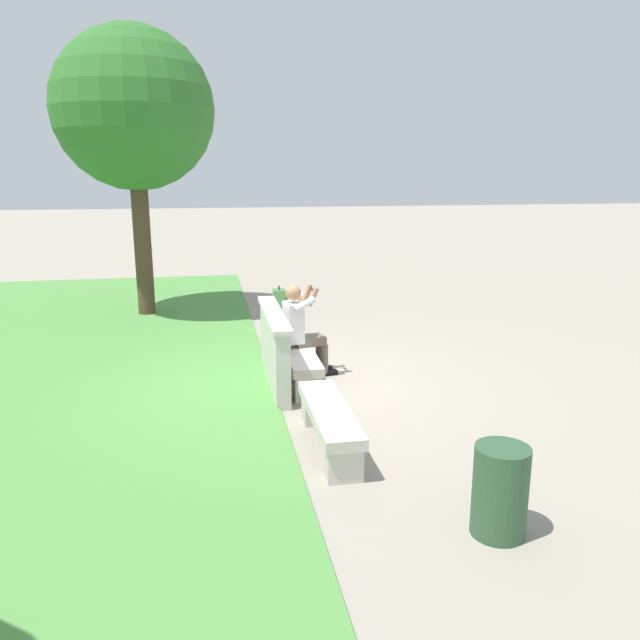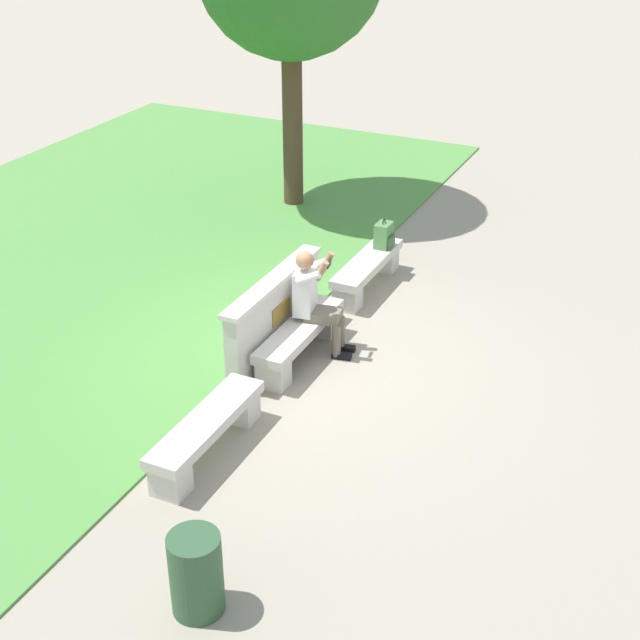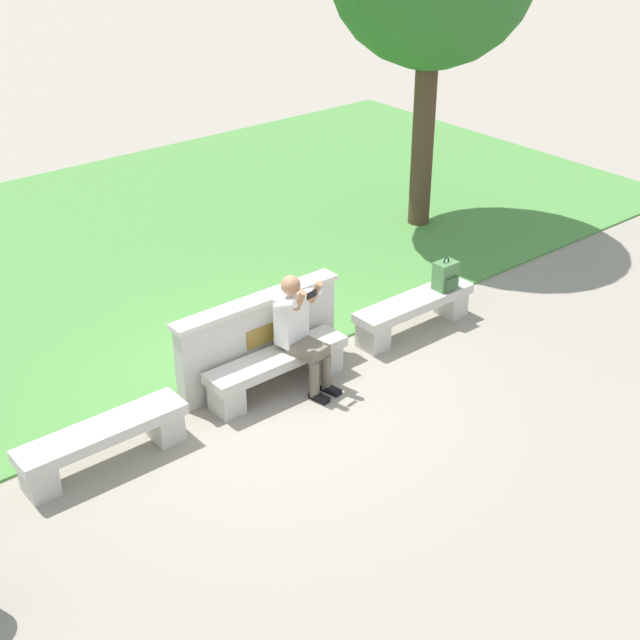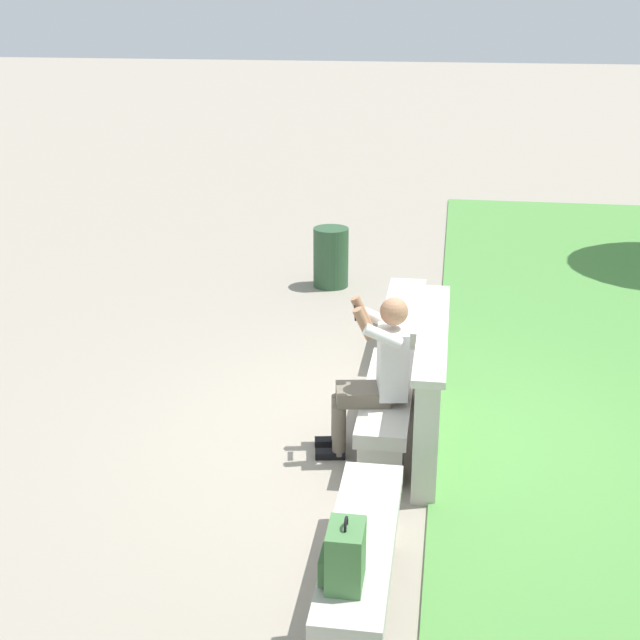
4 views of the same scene
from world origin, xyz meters
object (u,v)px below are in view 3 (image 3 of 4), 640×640
object	(u,v)px
bench_main	(103,440)
bench_mid	(414,310)
backpack	(446,276)
bench_near	(277,367)
person_photographer	(299,327)

from	to	relation	value
bench_main	bench_mid	bearing A→B (deg)	0.00
backpack	bench_mid	bearing A→B (deg)	174.19
bench_near	bench_mid	world-z (taller)	same
bench_main	bench_mid	world-z (taller)	same
bench_main	backpack	xyz separation A→B (m)	(4.71, -0.05, 0.33)
bench_near	person_photographer	world-z (taller)	person_photographer
bench_near	bench_mid	xyz separation A→B (m)	(2.11, 0.00, 0.00)
person_photographer	bench_mid	bearing A→B (deg)	2.35
bench_main	person_photographer	bearing A→B (deg)	-1.84
backpack	bench_near	bearing A→B (deg)	178.92
bench_near	bench_main	bearing A→B (deg)	180.00
bench_main	bench_near	bearing A→B (deg)	0.00
bench_mid	person_photographer	distance (m)	1.91
bench_near	bench_mid	distance (m)	2.11
bench_main	person_photographer	xyz separation A→B (m)	(2.37, -0.08, 0.44)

